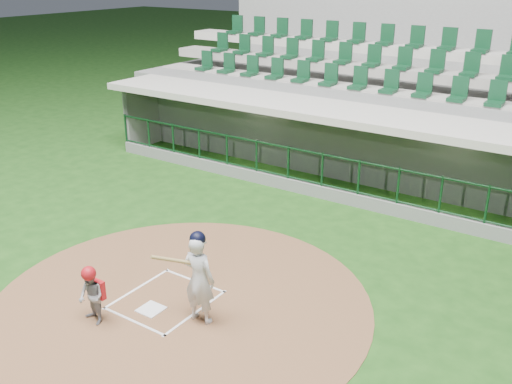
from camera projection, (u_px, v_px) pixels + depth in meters
ground at (176, 294)px, 11.10m from camera, size 120.00×120.00×0.00m
dirt_circle at (181, 303)px, 10.79m from camera, size 7.20×7.20×0.01m
home_plate at (151, 309)px, 10.55m from camera, size 0.43×0.43×0.02m
batter_box_chalk at (166, 300)px, 10.86m from camera, size 1.55×1.80×0.01m
dugout_structure at (358, 149)px, 16.67m from camera, size 16.40×3.70×3.00m
seating_deck at (393, 111)px, 18.95m from camera, size 17.00×6.72×5.15m
batter at (199, 277)px, 9.93m from camera, size 0.86×0.86×1.76m
catcher at (92, 295)px, 10.00m from camera, size 0.58×0.49×1.12m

